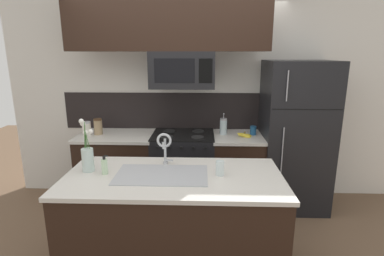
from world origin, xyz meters
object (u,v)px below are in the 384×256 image
Objects in this scene: drinking_glass at (220,168)px; coffee_tin at (253,130)px; refrigerator at (294,136)px; flower_vase at (88,157)px; stove_range at (183,169)px; storage_jar_tall at (87,128)px; storage_jar_medium at (98,127)px; french_press at (223,126)px; sink_faucet at (164,145)px; microwave at (182,70)px; banana_bunch at (245,135)px; dish_soap_bottle at (105,166)px.

coffee_tin is at bearing 69.40° from drinking_glass.
refrigerator reaches higher than flower_vase.
stove_range is 1.00m from coffee_tin.
drinking_glass reaches higher than coffee_tin.
storage_jar_tall is 0.14m from storage_jar_medium.
french_press is 1.75m from flower_vase.
flower_vase reaches higher than french_press.
flower_vase is at bearing -74.96° from storage_jar_medium.
sink_faucet is 2.47× the size of drinking_glass.
drinking_glass is (0.39, -1.21, -0.73)m from microwave.
storage_jar_medium reaches higher than banana_bunch.
microwave is 4.51× the size of dish_soap_bottle.
french_press is at bearing 44.98° from flower_vase.
microwave is 1.53m from dish_soap_bottle.
refrigerator reaches higher than drinking_glass.
sink_faucet is at bearing -42.64° from storage_jar_tall.
sink_faucet reaches higher than storage_jar_tall.
refrigerator is 14.63× the size of drinking_glass.
drinking_glass is 0.27× the size of flower_vase.
stove_range is at bearing -179.16° from refrigerator.
flower_vase is at bearing 158.79° from dish_soap_bottle.
storage_jar_medium is at bearing 179.86° from stove_range.
sink_faucet is (-0.96, -1.08, 0.14)m from coffee_tin.
storage_jar_tall is at bearing 111.42° from flower_vase.
microwave reaches higher than french_press.
sink_faucet is (-0.85, -0.97, 0.18)m from banana_bunch.
french_press is (-0.25, 0.12, 0.08)m from banana_bunch.
storage_jar_medium reaches higher than stove_range.
drinking_glass reaches higher than banana_bunch.
refrigerator is 0.88m from french_press.
dish_soap_bottle is 0.96m from drinking_glass.
sink_faucet reaches higher than drinking_glass.
microwave is 0.41× the size of refrigerator.
microwave is 1.39m from storage_jar_tall.
banana_bunch is at bearing -137.13° from coffee_tin.
storage_jar_medium reaches higher than dish_soap_bottle.
microwave is 1.53m from flower_vase.
storage_jar_tall is at bearing -168.20° from storage_jar_medium.
drinking_glass is (-0.36, -1.17, 0.04)m from banana_bunch.
microwave reaches higher than storage_jar_medium.
french_press is 2.16× the size of drinking_glass.
storage_jar_medium is at bearing 178.02° from banana_bunch.
stove_range is at bearing -176.69° from coffee_tin.
banana_bunch is at bearing 41.68° from dish_soap_bottle.
microwave reaches higher than drinking_glass.
coffee_tin is (0.87, 0.05, 0.50)m from stove_range.
stove_range is 7.51× the size of drinking_glass.
refrigerator is 2.32m from dish_soap_bottle.
refrigerator is (1.37, 0.04, -0.80)m from microwave.
flower_vase reaches higher than sink_faucet.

